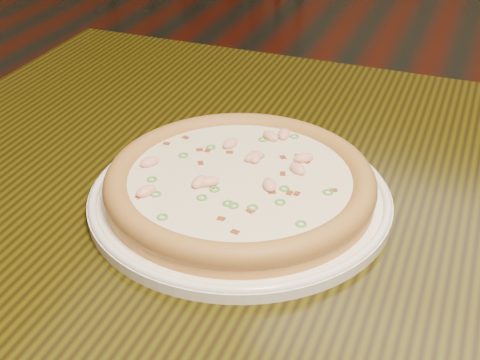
% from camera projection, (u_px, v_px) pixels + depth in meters
% --- Properties ---
extents(hero_table, '(1.20, 0.80, 0.75)m').
position_uv_depth(hero_table, '(347.00, 268.00, 0.81)').
color(hero_table, black).
rests_on(hero_table, ground).
extents(plate, '(0.34, 0.34, 0.02)m').
position_uv_depth(plate, '(240.00, 196.00, 0.75)').
color(plate, white).
rests_on(plate, hero_table).
extents(pizza, '(0.30, 0.30, 0.03)m').
position_uv_depth(pizza, '(240.00, 182.00, 0.74)').
color(pizza, tan).
rests_on(pizza, plate).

